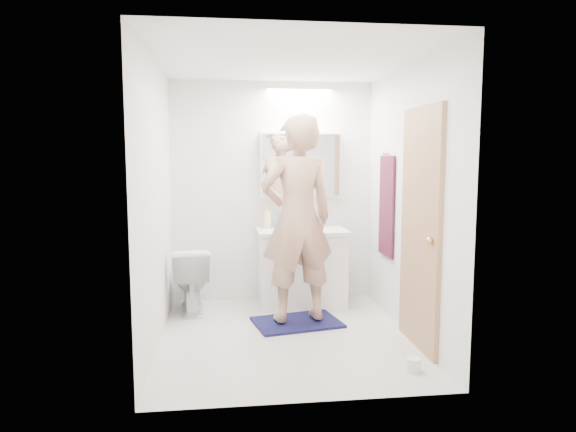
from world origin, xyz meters
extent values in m
plane|color=silver|center=(0.00, 0.00, 0.00)|extent=(2.50, 2.50, 0.00)
plane|color=white|center=(0.00, 0.00, 2.40)|extent=(2.50, 2.50, 0.00)
plane|color=white|center=(0.00, 1.25, 1.20)|extent=(2.50, 0.00, 2.50)
plane|color=white|center=(0.00, -1.25, 1.20)|extent=(2.50, 0.00, 2.50)
plane|color=white|center=(-1.10, 0.00, 1.20)|extent=(0.00, 2.50, 2.50)
plane|color=white|center=(1.10, 0.00, 1.20)|extent=(0.00, 2.50, 2.50)
cube|color=white|center=(0.29, 0.96, 0.39)|extent=(0.90, 0.55, 0.78)
cube|color=white|center=(0.29, 0.96, 0.80)|extent=(0.95, 0.58, 0.04)
cylinder|color=white|center=(0.29, 0.99, 0.84)|extent=(0.36, 0.36, 0.03)
cylinder|color=silver|center=(0.29, 1.19, 0.90)|extent=(0.02, 0.02, 0.16)
cube|color=white|center=(0.30, 1.18, 1.50)|extent=(0.88, 0.14, 0.70)
cube|color=silver|center=(0.30, 1.10, 1.50)|extent=(0.84, 0.01, 0.66)
imported|color=white|center=(-0.88, 0.85, 0.34)|extent=(0.43, 0.69, 0.68)
cube|color=#151440|center=(0.15, 0.33, 0.01)|extent=(0.89, 0.70, 0.02)
imported|color=tan|center=(0.15, 0.33, 1.02)|extent=(0.78, 0.59, 1.93)
cube|color=tan|center=(1.08, -0.35, 1.00)|extent=(0.04, 0.80, 2.00)
sphere|color=gold|center=(1.04, -0.65, 0.95)|extent=(0.06, 0.06, 0.06)
cube|color=#1B133C|center=(1.08, 0.55, 1.10)|extent=(0.02, 0.42, 1.00)
cylinder|color=silver|center=(1.07, 0.55, 1.62)|extent=(0.07, 0.02, 0.02)
imported|color=beige|center=(-0.07, 1.11, 0.94)|extent=(0.13, 0.13, 0.24)
imported|color=#5F98CC|center=(0.06, 1.15, 0.91)|extent=(0.11, 0.11, 0.18)
imported|color=#384FA8|center=(0.48, 1.12, 0.87)|extent=(0.11, 0.11, 0.10)
cylinder|color=white|center=(0.86, -0.86, 0.05)|extent=(0.11, 0.11, 0.10)
camera|label=1|loc=(-0.52, -4.40, 1.60)|focal=32.08mm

